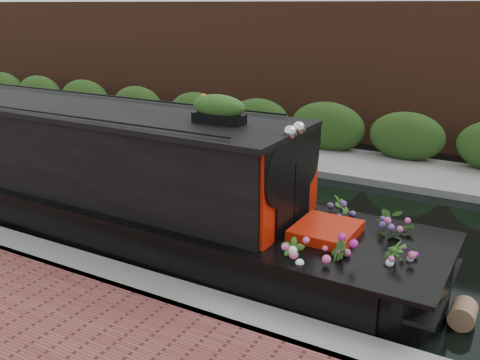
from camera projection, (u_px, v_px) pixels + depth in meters
The scene contains 7 objects.
ground at pixel (233, 214), 10.48m from camera, with size 80.00×80.00×0.00m, color black.
near_bank_coping at pixel (119, 289), 7.75m from camera, with size 40.00×0.60×0.50m, color gray.
far_bank_path at pixel (314, 162), 13.95m from camera, with size 40.00×2.40×0.34m, color slate.
far_hedge at pixel (326, 154), 14.69m from camera, with size 40.00×1.10×2.80m, color #244316.
far_brick_wall at pixel (350, 138), 16.43m from camera, with size 40.00×1.00×8.00m, color #512C1B.
narrowboat at pixel (77, 180), 9.74m from camera, with size 12.46×2.33×2.91m.
rope_fender at pixel (463, 314), 6.83m from camera, with size 0.32×0.32×0.40m, color #846245.
Camera 1 is at (4.91, -8.41, 3.93)m, focal length 40.00 mm.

